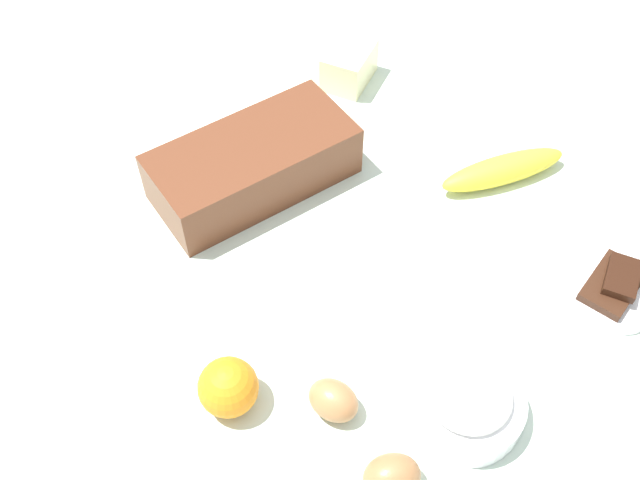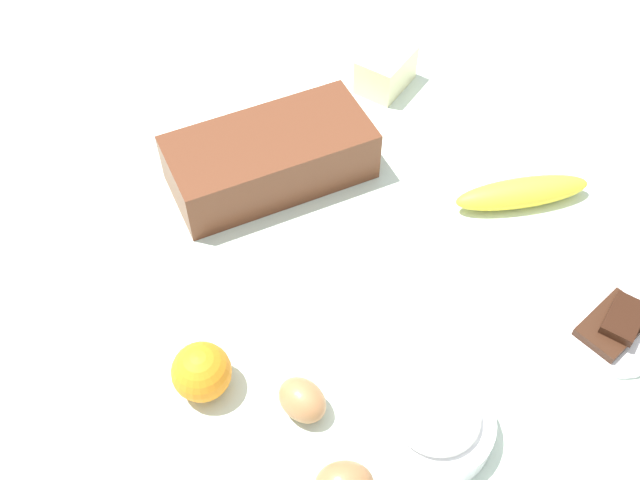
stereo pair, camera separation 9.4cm
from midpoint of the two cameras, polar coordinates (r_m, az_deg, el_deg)
ground_plane at (r=0.98m, az=2.74°, el=-1.97°), size 2.40×2.40×0.02m
loaf_pan at (r=1.04m, az=-1.25°, el=6.27°), size 0.30×0.18×0.08m
flour_bowl at (r=0.85m, az=12.08°, el=-13.71°), size 0.13×0.13×0.06m
banana at (r=1.07m, az=17.70°, el=3.32°), size 0.19×0.12×0.04m
orange_fruit at (r=0.85m, az=-5.91°, el=-10.25°), size 0.07×0.07×0.07m
butter_block at (r=1.20m, az=7.35°, el=12.67°), size 0.11×0.09×0.06m
egg_beside_bowl at (r=0.84m, az=1.90°, el=-12.39°), size 0.06×0.07×0.05m
chocolate_plate at (r=0.99m, az=24.15°, el=-6.30°), size 0.13×0.13×0.03m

